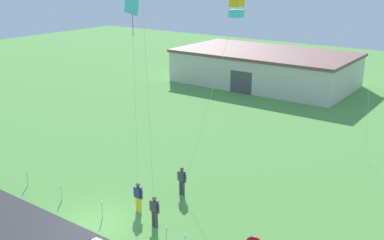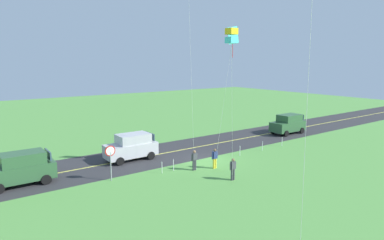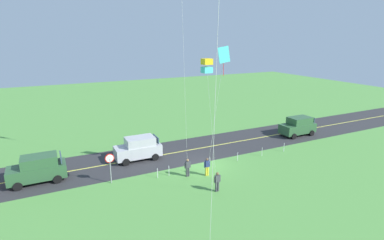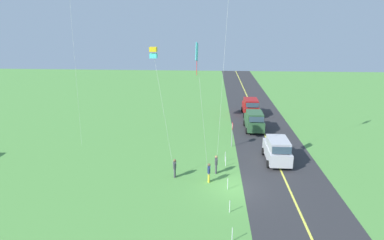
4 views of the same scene
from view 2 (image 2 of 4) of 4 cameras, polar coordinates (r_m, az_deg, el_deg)
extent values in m
cube|color=#549342|center=(28.79, 2.46, -6.98)|extent=(120.00, 120.00, 0.10)
cube|color=#2D2D30|center=(31.88, -2.03, -5.20)|extent=(120.00, 7.00, 0.00)
cube|color=#E5E04C|center=(31.88, -2.03, -5.19)|extent=(120.00, 0.16, 0.00)
cube|color=#B7B7BC|center=(29.13, -10.45, -5.02)|extent=(4.40, 1.90, 1.10)
cube|color=#B7B7BC|center=(29.01, -10.06, -3.13)|extent=(2.73, 1.75, 0.80)
cube|color=#334756|center=(28.56, -12.02, -3.41)|extent=(0.10, 1.62, 0.64)
cube|color=#334756|center=(29.73, -7.25, -2.74)|extent=(0.10, 1.62, 0.60)
cylinder|color=black|center=(27.88, -12.22, -6.94)|extent=(0.68, 0.22, 0.68)
cylinder|color=black|center=(29.57, -13.73, -6.02)|extent=(0.68, 0.22, 0.68)
cylinder|color=black|center=(29.09, -7.04, -6.07)|extent=(0.68, 0.22, 0.68)
cylinder|color=black|center=(30.71, -8.77, -5.25)|extent=(0.68, 0.22, 0.68)
cube|color=#2D5633|center=(40.54, 16.09, -1.01)|extent=(4.40, 1.90, 1.10)
cube|color=#2D5633|center=(40.57, 16.37, 0.35)|extent=(2.73, 1.75, 0.80)
cube|color=#334756|center=(39.73, 15.41, 0.20)|extent=(0.10, 1.62, 0.64)
cube|color=#334756|center=(41.86, 17.73, 0.57)|extent=(0.10, 1.62, 0.60)
cylinder|color=black|center=(38.97, 15.85, -2.25)|extent=(0.68, 0.22, 0.68)
cylinder|color=black|center=(40.14, 13.72, -1.81)|extent=(0.68, 0.22, 0.68)
cylinder|color=black|center=(41.22, 18.31, -1.73)|extent=(0.68, 0.22, 0.68)
cylinder|color=black|center=(42.33, 16.23, -1.32)|extent=(0.68, 0.22, 0.68)
cube|color=#2D5633|center=(25.81, -27.39, -7.97)|extent=(4.40, 1.90, 1.10)
cube|color=#2D5633|center=(25.58, -27.01, -5.87)|extent=(2.73, 1.75, 0.80)
cube|color=#334756|center=(25.46, -29.43, -6.15)|extent=(0.10, 1.62, 0.64)
cube|color=#334756|center=(25.85, -23.46, -5.44)|extent=(0.10, 1.62, 0.60)
cylinder|color=black|center=(25.30, -23.72, -9.34)|extent=(0.68, 0.22, 0.68)
cylinder|color=black|center=(27.08, -24.60, -8.15)|extent=(0.68, 0.22, 0.68)
cylinder|color=gray|center=(24.40, -13.75, -7.71)|extent=(0.08, 0.08, 2.10)
cylinder|color=red|center=(24.09, -13.86, -5.16)|extent=(0.76, 0.04, 0.76)
cylinder|color=white|center=(24.06, -13.84, -5.17)|extent=(0.62, 0.01, 0.62)
cylinder|color=#3F3F47|center=(24.24, 7.16, -9.22)|extent=(0.16, 0.16, 0.82)
cylinder|color=#3F3F47|center=(24.12, 6.84, -9.30)|extent=(0.16, 0.16, 0.82)
cube|color=#3F3F47|center=(23.96, 7.04, -7.70)|extent=(0.36, 0.22, 0.56)
cylinder|color=#3F3F47|center=(24.13, 7.45, -7.71)|extent=(0.10, 0.10, 0.52)
cylinder|color=#3F3F47|center=(23.82, 6.61, -7.93)|extent=(0.10, 0.10, 0.52)
sphere|color=brown|center=(23.84, 7.06, -6.81)|extent=(0.22, 0.22, 0.22)
cylinder|color=yellow|center=(26.61, 4.06, -7.40)|extent=(0.16, 0.16, 0.82)
cylinder|color=yellow|center=(26.50, 3.76, -7.47)|extent=(0.16, 0.16, 0.82)
cube|color=navy|center=(26.35, 3.93, -6.00)|extent=(0.36, 0.22, 0.56)
cylinder|color=navy|center=(26.52, 4.33, -6.02)|extent=(0.10, 0.10, 0.52)
cylinder|color=navy|center=(26.22, 3.52, -6.19)|extent=(0.10, 0.10, 0.52)
sphere|color=brown|center=(26.25, 3.94, -5.18)|extent=(0.22, 0.22, 0.22)
cylinder|color=#3F3F47|center=(26.12, 0.57, -7.71)|extent=(0.16, 0.16, 0.82)
cylinder|color=#3F3F47|center=(26.02, 0.25, -7.78)|extent=(0.16, 0.16, 0.82)
cube|color=#3F3F47|center=(25.87, 0.41, -6.29)|extent=(0.36, 0.22, 0.56)
cylinder|color=#3F3F47|center=(26.02, 0.84, -6.30)|extent=(0.10, 0.10, 0.52)
cylinder|color=#3F3F47|center=(25.75, -0.02, -6.48)|extent=(0.10, 0.10, 0.52)
sphere|color=#9E704C|center=(25.76, 0.41, -5.45)|extent=(0.22, 0.22, 0.22)
cylinder|color=silver|center=(21.76, 6.89, 0.85)|extent=(2.05, 1.81, 9.84)
cube|color=yellow|center=(20.21, 6.81, 14.86)|extent=(0.56, 0.56, 0.36)
cube|color=#4CD8D8|center=(20.18, 6.78, 13.45)|extent=(0.56, 0.56, 0.36)
cylinder|color=silver|center=(25.44, 5.41, 2.65)|extent=(0.81, 0.97, 10.24)
cube|color=#4CD8D8|center=(25.22, 7.04, 14.22)|extent=(1.09, 0.14, 1.34)
cylinder|color=red|center=(25.17, 6.99, 12.18)|extent=(0.04, 0.04, 1.40)
cylinder|color=silver|center=(25.09, -0.22, 10.70)|extent=(0.16, 0.76, 17.33)
cylinder|color=silver|center=(11.31, 19.35, 7.16)|extent=(0.75, 0.74, 15.81)
cylinder|color=silver|center=(34.44, 15.18, -3.62)|extent=(0.05, 0.05, 0.90)
cylinder|color=silver|center=(32.31, 11.97, -4.38)|extent=(0.05, 0.05, 0.90)
cylinder|color=silver|center=(30.25, 8.22, -5.25)|extent=(0.05, 0.05, 0.90)
cylinder|color=silver|center=(28.27, 3.74, -6.26)|extent=(0.05, 0.05, 0.90)
cylinder|color=silver|center=(25.46, -5.18, -8.13)|extent=(0.05, 0.05, 0.90)
cylinder|color=silver|center=(25.98, -3.20, -7.73)|extent=(0.05, 0.05, 0.90)
camera|label=1|loc=(34.62, -33.20, 13.72)|focal=42.68mm
camera|label=3|loc=(5.80, 76.87, 35.57)|focal=28.14mm
camera|label=4|loc=(43.98, 28.37, 13.95)|focal=30.02mm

